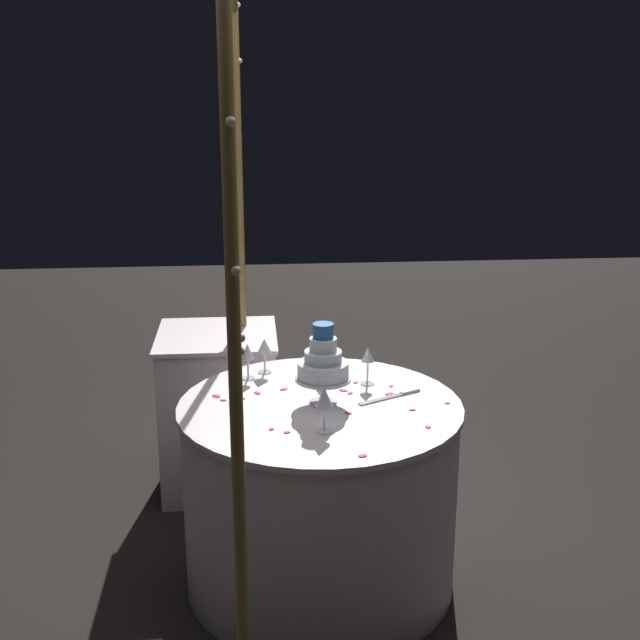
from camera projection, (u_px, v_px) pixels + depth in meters
ground_plane at (320, 578)px, 3.46m from camera, size 12.00×12.00×0.00m
decorative_arch at (237, 220)px, 3.00m from camera, size 2.10×0.06×2.33m
main_table at (320, 494)px, 3.35m from camera, size 1.12×1.12×0.78m
side_table at (219, 410)px, 4.16m from camera, size 0.58×0.58×0.80m
tiered_cake at (323, 363)px, 3.20m from camera, size 0.22×0.22×0.33m
wine_glass_0 at (368, 357)px, 3.41m from camera, size 0.06×0.06×0.16m
wine_glass_1 at (324, 399)px, 2.95m from camera, size 0.06×0.06×0.17m
wine_glass_2 at (264, 348)px, 3.55m from camera, size 0.06×0.06×0.15m
wine_glass_3 at (248, 354)px, 3.48m from camera, size 0.06×0.06×0.16m
wine_glass_4 at (323, 357)px, 3.46m from camera, size 0.06×0.06×0.15m
cake_knife at (394, 396)px, 3.31m from camera, size 0.15×0.27×0.01m
rose_petal_0 at (350, 393)px, 3.34m from camera, size 0.04×0.03×0.00m
rose_petal_1 at (257, 393)px, 3.35m from camera, size 0.04×0.04×0.00m
rose_petal_2 at (348, 413)px, 3.15m from camera, size 0.04×0.04×0.00m
rose_petal_3 at (242, 399)px, 3.29m from camera, size 0.02×0.03×0.00m
rose_petal_4 at (284, 389)px, 3.39m from camera, size 0.04×0.04×0.00m
rose_petal_5 at (428, 427)px, 3.02m from camera, size 0.03×0.02×0.00m
rose_petal_6 at (389, 394)px, 3.34m from camera, size 0.04×0.05×0.00m
rose_petal_7 at (327, 362)px, 3.70m from camera, size 0.03×0.03×0.00m
rose_petal_8 at (363, 456)px, 2.79m from camera, size 0.03×0.04×0.00m
rose_petal_9 at (447, 403)px, 3.24m from camera, size 0.02×0.03×0.00m
rose_petal_10 at (272, 429)px, 3.00m from camera, size 0.03×0.03×0.00m
rose_petal_11 at (356, 382)px, 3.46m from camera, size 0.03×0.03×0.00m
rose_petal_12 at (236, 417)px, 3.11m from camera, size 0.03×0.04×0.00m
rose_petal_13 at (216, 396)px, 3.31m from camera, size 0.05×0.05×0.00m
rose_petal_14 at (316, 362)px, 3.71m from camera, size 0.03×0.02×0.00m
rose_petal_15 at (391, 386)px, 3.42m from camera, size 0.03×0.03×0.00m
rose_petal_16 at (287, 432)px, 2.98m from camera, size 0.03×0.03×0.00m
rose_petal_17 at (343, 390)px, 3.37m from camera, size 0.05×0.05×0.00m
rose_petal_18 at (412, 410)px, 3.18m from camera, size 0.02×0.03×0.00m
rose_petal_19 at (223, 400)px, 3.27m from camera, size 0.02×0.03×0.00m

